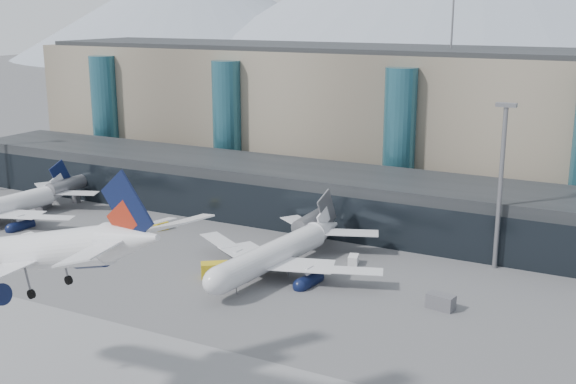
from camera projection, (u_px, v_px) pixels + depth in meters
The scene contains 14 objects.
ground at pixel (144, 353), 84.04m from camera, with size 900.00×900.00×0.00m, color #515154.
concourse at pixel (342, 199), 132.36m from camera, with size 170.00×27.00×10.00m.
terminal_main at pixel (300, 112), 168.69m from camera, with size 130.00×30.00×31.00m.
teal_towers at pixel (308, 131), 150.82m from camera, with size 116.40×19.40×46.00m.
lightmast_mid at pixel (501, 177), 108.19m from camera, with size 3.00×1.20×25.60m.
hero_jet at pixel (54, 243), 67.05m from camera, with size 31.23×31.35×10.16m.
jet_parked_left at pixel (13, 199), 136.30m from camera, with size 33.15×32.85×10.73m.
jet_parked_mid at pixel (285, 243), 110.14m from camera, with size 35.04×34.88×11.36m.
veh_a at pixel (32, 240), 122.28m from camera, with size 3.30×1.85×1.85m, color silver.
veh_b at pixel (161, 226), 130.86m from camera, with size 2.38×1.47×1.38m, color gold.
veh_c at pixel (441, 302), 96.30m from camera, with size 3.64×1.92×2.02m, color #525157.
veh_f at pixel (43, 204), 144.57m from camera, with size 3.37×1.78×1.88m, color #525157.
veh_g at pixel (353, 260), 113.05m from camera, with size 2.50×1.46×1.46m, color silver.
veh_h at pixel (215, 270), 107.58m from camera, with size 4.08×2.15×2.26m, color gold.
Camera 1 is at (50.51, -60.19, 39.09)m, focal length 45.00 mm.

